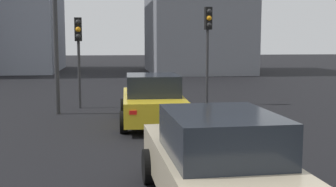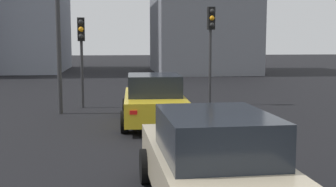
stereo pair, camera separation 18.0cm
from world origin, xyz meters
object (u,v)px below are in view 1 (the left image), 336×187
traffic_light_near_left (78,43)px  car_yellow_lead (152,100)px  car_beige_second (217,164)px  traffic_light_near_right (208,35)px

traffic_light_near_left → car_yellow_lead: bearing=30.3°
car_yellow_lead → car_beige_second: (-7.18, -0.25, -0.01)m
car_beige_second → traffic_light_near_right: size_ratio=1.17×
traffic_light_near_right → car_beige_second: bearing=-19.2°
car_yellow_lead → traffic_light_near_right: bearing=-32.9°
car_yellow_lead → car_beige_second: car_yellow_lead is taller
car_yellow_lead → traffic_light_near_right: traffic_light_near_right is taller
car_beige_second → traffic_light_near_left: traffic_light_near_left is taller
car_beige_second → traffic_light_near_left: 11.27m
car_yellow_lead → car_beige_second: bearing=-175.8°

